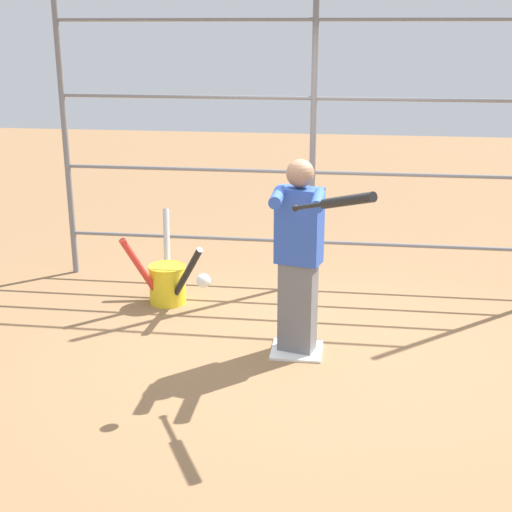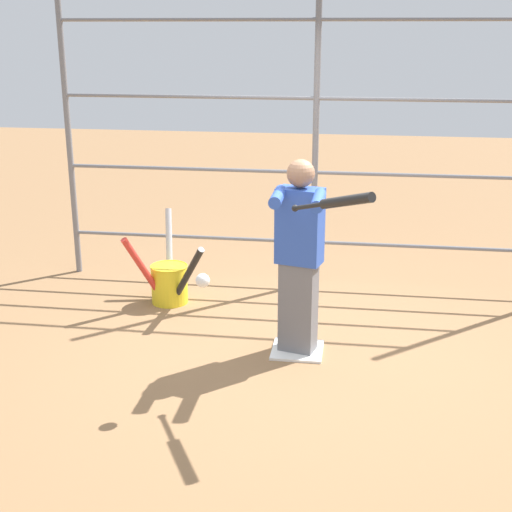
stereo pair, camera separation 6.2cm
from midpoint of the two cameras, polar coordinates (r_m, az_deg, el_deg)
name	(u,v)px [view 1 (the left image)]	position (r m, az deg, el deg)	size (l,w,h in m)	color
ground_plane	(297,351)	(5.72, 2.97, -7.59)	(24.00, 24.00, 0.00)	olive
home_plate	(297,350)	(5.71, 2.97, -7.50)	(0.40, 0.40, 0.02)	white
fence_backstop	(313,136)	(6.83, 4.33, 9.56)	(4.96, 0.06, 2.94)	slate
batter	(299,252)	(5.40, 3.10, 0.32)	(0.39, 0.58, 1.54)	slate
baseball_bat_swinging	(340,202)	(4.52, 6.37, 4.35)	(0.56, 0.60, 0.28)	black
softball_in_flight	(203,281)	(4.71, -4.60, -1.99)	(0.10, 0.10, 0.10)	white
bat_bucket	(167,281)	(6.63, -7.39, -1.99)	(0.78, 0.83, 0.81)	yellow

